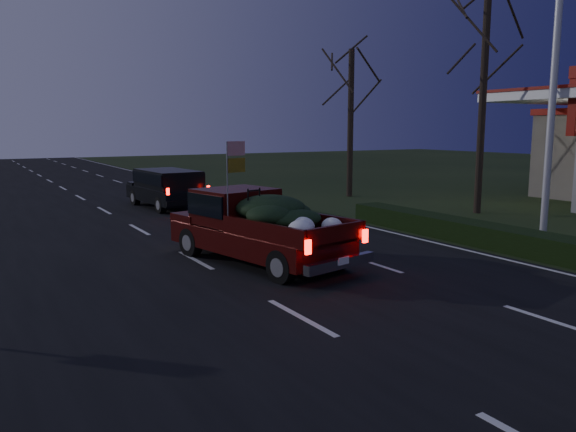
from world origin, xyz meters
TOP-DOWN VIEW (x-y plane):
  - ground at (0.00, 0.00)m, footprint 120.00×120.00m
  - road_asphalt at (0.00, 0.00)m, footprint 14.00×120.00m
  - hedge_row at (7.80, 3.00)m, footprint 1.00×10.00m
  - light_pole at (9.50, 2.00)m, footprint 0.50×0.90m
  - bare_tree_mid at (12.50, 7.00)m, footprint 3.60×3.60m
  - bare_tree_far at (11.50, 14.00)m, footprint 3.60×3.60m
  - pickup_truck at (1.28, 4.06)m, footprint 2.91×5.37m
  - lead_suv at (2.49, 14.52)m, footprint 2.18×4.62m

SIDE VIEW (x-z plane):
  - ground at x=0.00m, z-range 0.00..0.00m
  - road_asphalt at x=0.00m, z-range 0.00..0.02m
  - hedge_row at x=7.80m, z-range 0.00..0.60m
  - lead_suv at x=2.49m, z-range 0.33..1.62m
  - pickup_truck at x=1.28m, z-range -0.34..2.33m
  - bare_tree_far at x=11.50m, z-range 1.73..8.73m
  - light_pole at x=9.50m, z-range 0.90..10.06m
  - bare_tree_mid at x=12.50m, z-range 2.10..10.60m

